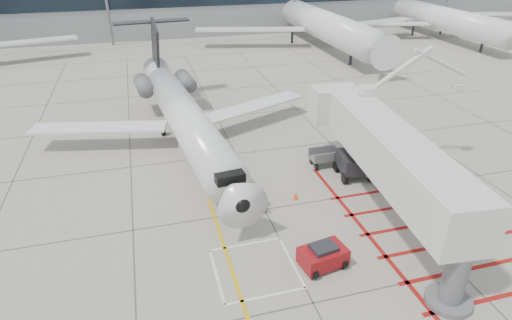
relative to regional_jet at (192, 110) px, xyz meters
name	(u,v)px	position (x,y,z in m)	size (l,w,h in m)	color
ground_plane	(285,250)	(3.17, -12.11, -4.01)	(260.00, 260.00, 0.00)	#9E9888
regional_jet	(192,110)	(0.00, 0.00, 0.00)	(24.25, 30.57, 8.01)	white
jet_bridge	(398,170)	(9.89, -11.50, -0.33)	(8.72, 18.40, 7.36)	silver
pushback_tug	(323,255)	(4.60, -13.84, -3.32)	(2.36, 1.47, 1.38)	maroon
baggage_cart	(325,157)	(9.13, -3.71, -3.33)	(2.14, 1.35, 1.35)	#5A5B5F
ground_power_unit	(434,196)	(13.36, -10.77, -3.11)	(2.26, 1.32, 1.79)	silver
cone_nose	(250,213)	(2.11, -8.58, -3.79)	(0.32, 0.32, 0.44)	#DB530B
cone_side	(296,196)	(5.47, -7.47, -3.76)	(0.35, 0.35, 0.49)	#FF4F0D
bg_aircraft_c	(317,3)	(23.86, 33.89, 2.15)	(36.96, 41.07, 12.32)	silver
bg_aircraft_d	(439,2)	(45.48, 33.89, 1.62)	(33.75, 37.50, 11.25)	silver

